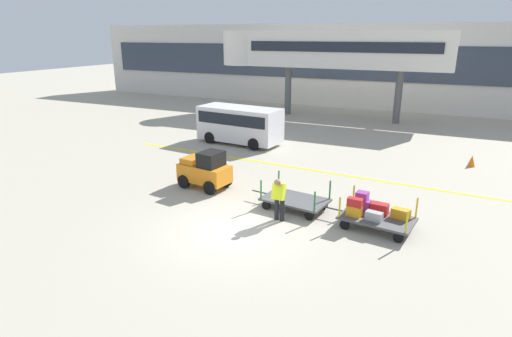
% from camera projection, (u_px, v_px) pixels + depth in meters
% --- Properties ---
extents(ground_plane, '(120.00, 120.00, 0.00)m').
position_uv_depth(ground_plane, '(235.00, 230.00, 13.69)').
color(ground_plane, '#A8A08E').
extents(apron_lead_line, '(19.38, 1.35, 0.01)m').
position_uv_depth(apron_lead_line, '(297.00, 168.00, 19.98)').
color(apron_lead_line, yellow).
rests_on(apron_lead_line, ground_plane).
extents(terminal_building, '(56.08, 2.51, 6.89)m').
position_uv_depth(terminal_building, '(380.00, 67.00, 35.00)').
color(terminal_building, beige).
rests_on(terminal_building, ground_plane).
extents(jet_bridge, '(17.09, 3.00, 6.30)m').
position_uv_depth(jet_bridge, '(320.00, 50.00, 30.78)').
color(jet_bridge, silver).
rests_on(jet_bridge, ground_plane).
extents(baggage_tug, '(2.22, 1.46, 1.58)m').
position_uv_depth(baggage_tug, '(205.00, 170.00, 17.22)').
color(baggage_tug, orange).
rests_on(baggage_tug, ground_plane).
extents(baggage_cart_lead, '(3.07, 1.69, 1.10)m').
position_uv_depth(baggage_cart_lead, '(295.00, 200.00, 15.21)').
color(baggage_cart_lead, '#4C4C4F').
rests_on(baggage_cart_lead, ground_plane).
extents(baggage_cart_middle, '(3.07, 1.69, 1.10)m').
position_uv_depth(baggage_cart_middle, '(374.00, 213.00, 13.73)').
color(baggage_cart_middle, '#4C4C4F').
rests_on(baggage_cart_middle, ground_plane).
extents(baggage_handler, '(0.40, 0.44, 1.56)m').
position_uv_depth(baggage_handler, '(279.00, 197.00, 14.06)').
color(baggage_handler, black).
rests_on(baggage_handler, ground_plane).
extents(shuttle_van, '(4.96, 2.36, 2.10)m').
position_uv_depth(shuttle_van, '(240.00, 122.00, 24.07)').
color(shuttle_van, silver).
rests_on(shuttle_van, ground_plane).
extents(safety_cone_far, '(0.36, 0.36, 0.55)m').
position_uv_depth(safety_cone_far, '(472.00, 161.00, 20.11)').
color(safety_cone_far, orange).
rests_on(safety_cone_far, ground_plane).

